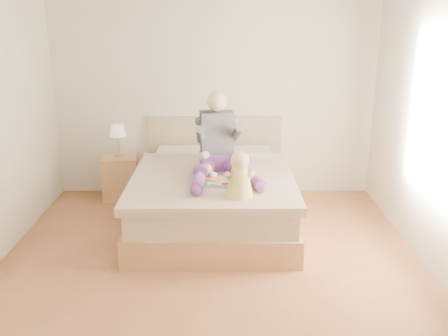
{
  "coord_description": "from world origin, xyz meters",
  "views": [
    {
      "loc": [
        0.11,
        -4.1,
        2.26
      ],
      "look_at": [
        0.12,
        0.85,
        0.71
      ],
      "focal_mm": 40.0,
      "sensor_mm": 36.0,
      "label": 1
    }
  ],
  "objects_px": {
    "nightstand": "(120,177)",
    "tray": "(223,179)",
    "adult": "(219,149)",
    "baby": "(239,178)",
    "bed": "(213,195)"
  },
  "relations": [
    {
      "from": "bed",
      "to": "nightstand",
      "type": "distance_m",
      "value": 1.43
    },
    {
      "from": "bed",
      "to": "tray",
      "type": "height_order",
      "value": "bed"
    },
    {
      "from": "nightstand",
      "to": "tray",
      "type": "distance_m",
      "value": 1.8
    },
    {
      "from": "nightstand",
      "to": "tray",
      "type": "bearing_deg",
      "value": -50.3
    },
    {
      "from": "bed",
      "to": "tray",
      "type": "distance_m",
      "value": 0.52
    },
    {
      "from": "nightstand",
      "to": "bed",
      "type": "bearing_deg",
      "value": -41.59
    },
    {
      "from": "baby",
      "to": "adult",
      "type": "bearing_deg",
      "value": 101.06
    },
    {
      "from": "bed",
      "to": "nightstand",
      "type": "bearing_deg",
      "value": 146.26
    },
    {
      "from": "adult",
      "to": "baby",
      "type": "relative_size",
      "value": 2.52
    },
    {
      "from": "tray",
      "to": "nightstand",
      "type": "bearing_deg",
      "value": 137.17
    },
    {
      "from": "bed",
      "to": "adult",
      "type": "relative_size",
      "value": 1.98
    },
    {
      "from": "bed",
      "to": "nightstand",
      "type": "xyz_separation_m",
      "value": [
        -1.19,
        0.8,
        -0.05
      ]
    },
    {
      "from": "tray",
      "to": "adult",
      "type": "bearing_deg",
      "value": 96.48
    },
    {
      "from": "nightstand",
      "to": "adult",
      "type": "relative_size",
      "value": 0.48
    },
    {
      "from": "tray",
      "to": "baby",
      "type": "bearing_deg",
      "value": -69.1
    }
  ]
}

